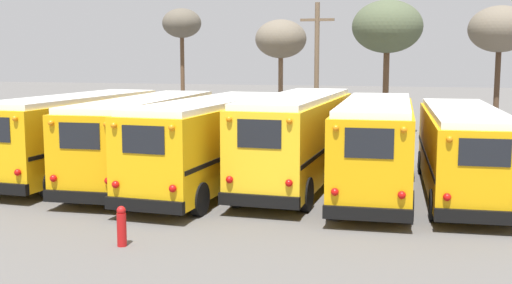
% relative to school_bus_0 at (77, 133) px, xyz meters
% --- Properties ---
extents(ground_plane, '(160.00, 160.00, 0.00)m').
position_rel_school_bus_0_xyz_m(ground_plane, '(7.18, -0.18, -1.76)').
color(ground_plane, '#5B5956').
extents(school_bus_0, '(2.89, 9.72, 3.23)m').
position_rel_school_bus_0_xyz_m(school_bus_0, '(0.00, 0.00, 0.00)').
color(school_bus_0, '#EAAA0F').
rests_on(school_bus_0, ground).
extents(school_bus_1, '(2.92, 10.79, 3.18)m').
position_rel_school_bus_0_xyz_m(school_bus_1, '(2.87, 0.14, -0.04)').
color(school_bus_1, '#E5A00C').
rests_on(school_bus_1, ground).
extents(school_bus_2, '(3.01, 10.54, 3.22)m').
position_rel_school_bus_0_xyz_m(school_bus_2, '(5.74, -0.59, -0.01)').
color(school_bus_2, '#EAAA0F').
rests_on(school_bus_2, ground).
extents(school_bus_3, '(2.75, 10.32, 3.35)m').
position_rel_school_bus_0_xyz_m(school_bus_3, '(8.62, 0.66, 0.06)').
color(school_bus_3, yellow).
rests_on(school_bus_3, ground).
extents(school_bus_4, '(2.81, 9.80, 3.25)m').
position_rel_school_bus_0_xyz_m(school_bus_4, '(11.49, -0.17, -0.00)').
color(school_bus_4, '#E5A00C').
rests_on(school_bus_4, ground).
extents(school_bus_5, '(3.05, 10.55, 2.99)m').
position_rel_school_bus_0_xyz_m(school_bus_5, '(14.36, 0.65, -0.13)').
color(school_bus_5, '#E5A00C').
rests_on(school_bus_5, ground).
extents(utility_pole, '(1.80, 0.25, 7.53)m').
position_rel_school_bus_0_xyz_m(utility_pole, '(7.41, 11.72, 2.20)').
color(utility_pole, brown).
rests_on(utility_pole, ground).
extents(bare_tree_0, '(4.14, 4.14, 8.01)m').
position_rel_school_bus_0_xyz_m(bare_tree_0, '(10.71, 16.88, 4.65)').
color(bare_tree_0, brown).
rests_on(bare_tree_0, ground).
extents(bare_tree_1, '(2.83, 2.83, 6.74)m').
position_rel_school_bus_0_xyz_m(bare_tree_1, '(5.20, 12.83, 3.86)').
color(bare_tree_1, brown).
rests_on(bare_tree_1, ground).
extents(bare_tree_2, '(2.63, 2.63, 7.93)m').
position_rel_school_bus_0_xyz_m(bare_tree_2, '(-3.09, 19.04, 5.05)').
color(bare_tree_2, brown).
rests_on(bare_tree_2, ground).
extents(bare_tree_3, '(3.58, 3.58, 7.63)m').
position_rel_school_bus_0_xyz_m(bare_tree_3, '(17.05, 17.85, 4.47)').
color(bare_tree_3, '#473323').
rests_on(bare_tree_3, ground).
extents(fence_line, '(22.42, 0.06, 1.42)m').
position_rel_school_bus_0_xyz_m(fence_line, '(7.18, 6.81, -0.77)').
color(fence_line, '#939399').
rests_on(fence_line, ground).
extents(fire_hydrant, '(0.24, 0.24, 1.03)m').
position_rel_school_bus_0_xyz_m(fire_hydrant, '(5.84, -7.89, -1.24)').
color(fire_hydrant, '#B21414').
rests_on(fire_hydrant, ground).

